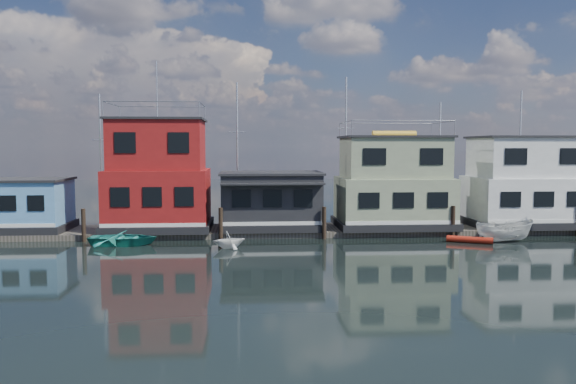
{
  "coord_description": "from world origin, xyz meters",
  "views": [
    {
      "loc": [
        -2.22,
        -28.37,
        6.31
      ],
      "look_at": [
        0.74,
        12.0,
        3.0
      ],
      "focal_mm": 35.0,
      "sensor_mm": 36.0,
      "label": 1
    }
  ],
  "objects": [
    {
      "name": "motorboat",
      "position": [
        14.62,
        6.95,
        0.76
      ],
      "size": [
        3.92,
        1.49,
        1.51
      ],
      "primitive_type": "imported",
      "rotation": [
        0.0,
        0.0,
        1.57
      ],
      "color": "silver",
      "rests_on": "ground"
    },
    {
      "name": "houseboat_green",
      "position": [
        8.5,
        12.0,
        3.55
      ],
      "size": [
        8.4,
        5.9,
        7.03
      ],
      "color": "black",
      "rests_on": "dock"
    },
    {
      "name": "background_masts",
      "position": [
        4.76,
        18.0,
        5.55
      ],
      "size": [
        36.4,
        0.16,
        12.0
      ],
      "color": "silver",
      "rests_on": "ground"
    },
    {
      "name": "dock",
      "position": [
        0.0,
        12.0,
        0.2
      ],
      "size": [
        48.0,
        5.0,
        0.4
      ],
      "primitive_type": "cube",
      "color": "#595147",
      "rests_on": "ground"
    },
    {
      "name": "houseboat_dark",
      "position": [
        -0.5,
        11.98,
        2.42
      ],
      "size": [
        7.4,
        6.1,
        4.06
      ],
      "color": "black",
      "rests_on": "dock"
    },
    {
      "name": "houseboat_white",
      "position": [
        18.5,
        12.0,
        3.54
      ],
      "size": [
        8.4,
        5.9,
        6.66
      ],
      "color": "black",
      "rests_on": "dock"
    },
    {
      "name": "houseboat_red",
      "position": [
        -8.5,
        12.0,
        4.1
      ],
      "size": [
        7.4,
        5.9,
        11.86
      ],
      "color": "black",
      "rests_on": "dock"
    },
    {
      "name": "red_kayak",
      "position": [
        12.3,
        6.96,
        0.21
      ],
      "size": [
        2.82,
        1.61,
        0.43
      ],
      "primitive_type": "cylinder",
      "rotation": [
        0.0,
        1.57,
        -0.44
      ],
      "color": "#A82111",
      "rests_on": "ground"
    },
    {
      "name": "pilings",
      "position": [
        -0.33,
        9.2,
        1.1
      ],
      "size": [
        42.28,
        0.28,
        2.2
      ],
      "color": "#2D2116",
      "rests_on": "ground"
    },
    {
      "name": "ground",
      "position": [
        0.0,
        0.0,
        0.0
      ],
      "size": [
        160.0,
        160.0,
        0.0
      ],
      "primitive_type": "plane",
      "color": "black",
      "rests_on": "ground"
    },
    {
      "name": "dinghy_teal",
      "position": [
        -10.12,
        7.73,
        0.44
      ],
      "size": [
        4.42,
        3.27,
        0.88
      ],
      "primitive_type": "imported",
      "rotation": [
        0.0,
        0.0,
        1.52
      ],
      "color": "teal",
      "rests_on": "ground"
    },
    {
      "name": "houseboat_blue",
      "position": [
        -18.0,
        12.0,
        2.21
      ],
      "size": [
        6.4,
        4.9,
        3.66
      ],
      "color": "black",
      "rests_on": "dock"
    },
    {
      "name": "dinghy_white",
      "position": [
        -3.36,
        6.13,
        0.54
      ],
      "size": [
        2.56,
        2.39,
        1.09
      ],
      "primitive_type": "imported",
      "rotation": [
        0.0,
        0.0,
        1.93
      ],
      "color": "white",
      "rests_on": "ground"
    }
  ]
}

